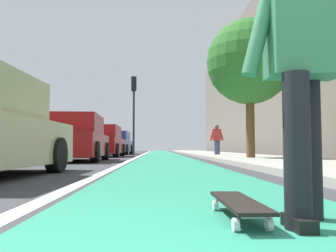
# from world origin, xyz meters

# --- Properties ---
(ground_plane) EXTENTS (80.00, 80.00, 0.00)m
(ground_plane) POSITION_xyz_m (10.00, 0.00, 0.00)
(ground_plane) COLOR #38383D
(bike_lane_paint) EXTENTS (56.00, 2.14, 0.00)m
(bike_lane_paint) POSITION_xyz_m (24.00, 0.00, 0.00)
(bike_lane_paint) COLOR #288466
(bike_lane_paint) RESTS_ON ground
(lane_stripe_white) EXTENTS (52.00, 0.16, 0.01)m
(lane_stripe_white) POSITION_xyz_m (20.00, 1.22, 0.00)
(lane_stripe_white) COLOR silver
(lane_stripe_white) RESTS_ON ground
(sidewalk_curb) EXTENTS (52.00, 3.20, 0.11)m
(sidewalk_curb) POSITION_xyz_m (18.00, -3.09, 0.06)
(sidewalk_curb) COLOR #9E9B93
(sidewalk_curb) RESTS_ON ground
(building_facade) EXTENTS (40.00, 1.20, 9.76)m
(building_facade) POSITION_xyz_m (22.00, -6.19, 4.88)
(building_facade) COLOR #6D6459
(building_facade) RESTS_ON ground
(skateboard) EXTENTS (0.84, 0.21, 0.11)m
(skateboard) POSITION_xyz_m (1.41, -0.17, 0.09)
(skateboard) COLOR white
(skateboard) RESTS_ON ground
(skater_person) EXTENTS (0.46, 0.72, 1.64)m
(skater_person) POSITION_xyz_m (1.26, -0.51, 0.94)
(skater_person) COLOR black
(skater_person) RESTS_ON ground
(parked_car_mid) EXTENTS (4.21, 2.09, 1.47)m
(parked_car_mid) POSITION_xyz_m (10.72, 3.01, 0.70)
(parked_car_mid) COLOR maroon
(parked_car_mid) RESTS_ON ground
(parked_car_far) EXTENTS (4.21, 2.07, 1.48)m
(parked_car_far) POSITION_xyz_m (16.40, 3.03, 0.71)
(parked_car_far) COLOR maroon
(parked_car_far) RESTS_ON ground
(parked_car_end) EXTENTS (4.45, 1.97, 1.48)m
(parked_car_end) POSITION_xyz_m (22.48, 2.98, 0.71)
(parked_car_end) COLOR navy
(parked_car_end) RESTS_ON ground
(traffic_light) EXTENTS (0.33, 0.28, 4.40)m
(traffic_light) POSITION_xyz_m (18.97, 1.62, 3.03)
(traffic_light) COLOR #2D2D2D
(traffic_light) RESTS_ON ground
(street_tree_mid) EXTENTS (2.79, 2.79, 4.63)m
(street_tree_mid) POSITION_xyz_m (10.61, -2.69, 3.22)
(street_tree_mid) COLOR brown
(street_tree_mid) RESTS_ON ground
(pedestrian_distant) EXTENTS (0.43, 0.66, 1.52)m
(pedestrian_distant) POSITION_xyz_m (15.89, -2.50, 0.87)
(pedestrian_distant) COLOR #384260
(pedestrian_distant) RESTS_ON ground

